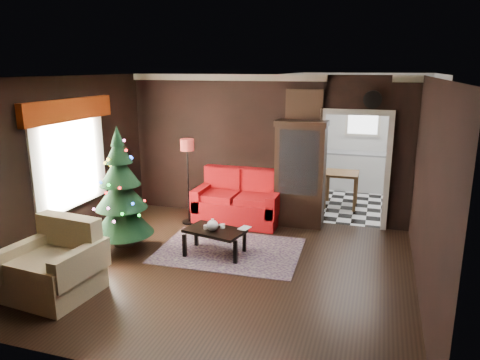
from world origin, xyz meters
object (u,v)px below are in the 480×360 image
(coffee_table, at_px, (215,242))
(wall_clock, at_px, (373,100))
(christmas_tree, at_px, (121,189))
(teapot, at_px, (213,225))
(loveseat, at_px, (238,197))
(floor_lamp, at_px, (188,182))
(curio_cabinet, at_px, (300,176))
(armchair, at_px, (53,263))
(kitchen_table, at_px, (341,189))

(coffee_table, height_order, wall_clock, wall_clock)
(christmas_tree, relative_size, coffee_table, 2.05)
(christmas_tree, bearing_deg, teapot, 9.11)
(loveseat, xyz_separation_m, floor_lamp, (-0.87, -0.37, 0.33))
(curio_cabinet, relative_size, wall_clock, 5.94)
(floor_lamp, distance_m, coffee_table, 1.70)
(floor_lamp, xyz_separation_m, wall_clock, (3.22, 0.77, 1.55))
(christmas_tree, distance_m, armchair, 1.67)
(armchair, height_order, kitchen_table, armchair)
(christmas_tree, bearing_deg, kitchen_table, 48.41)
(armchair, bearing_deg, teapot, 55.34)
(teapot, xyz_separation_m, kitchen_table, (1.69, 3.32, -0.15))
(loveseat, xyz_separation_m, coffee_table, (0.12, -1.60, -0.28))
(curio_cabinet, height_order, coffee_table, curio_cabinet)
(floor_lamp, relative_size, teapot, 7.98)
(coffee_table, relative_size, wall_clock, 2.87)
(christmas_tree, xyz_separation_m, armchair, (-0.07, -1.57, -0.59))
(curio_cabinet, xyz_separation_m, kitchen_table, (0.65, 1.43, -0.57))
(christmas_tree, distance_m, coffee_table, 1.72)
(armchair, bearing_deg, floor_lamp, 85.68)
(loveseat, distance_m, kitchen_table, 2.45)
(loveseat, bearing_deg, christmas_tree, -125.41)
(kitchen_table, bearing_deg, armchair, -122.16)
(teapot, distance_m, wall_clock, 3.57)
(christmas_tree, height_order, wall_clock, wall_clock)
(armchair, xyz_separation_m, teapot, (1.53, 1.80, 0.06))
(kitchen_table, bearing_deg, loveseat, -137.49)
(curio_cabinet, bearing_deg, floor_lamp, -163.75)
(curio_cabinet, distance_m, wall_clock, 1.88)
(loveseat, distance_m, wall_clock, 3.04)
(wall_clock, bearing_deg, loveseat, -170.34)
(armchair, relative_size, kitchen_table, 1.38)
(curio_cabinet, height_order, armchair, curio_cabinet)
(curio_cabinet, bearing_deg, wall_clock, 8.53)
(curio_cabinet, height_order, kitchen_table, curio_cabinet)
(loveseat, relative_size, floor_lamp, 1.04)
(curio_cabinet, relative_size, christmas_tree, 1.01)
(loveseat, height_order, coffee_table, loveseat)
(teapot, relative_size, kitchen_table, 0.27)
(christmas_tree, bearing_deg, wall_clock, 31.88)
(wall_clock, bearing_deg, armchair, -134.25)
(kitchen_table, bearing_deg, christmas_tree, -131.59)
(loveseat, xyz_separation_m, christmas_tree, (-1.35, -1.90, 0.55))
(loveseat, bearing_deg, floor_lamp, -157.05)
(armchair, distance_m, wall_clock, 5.73)
(christmas_tree, xyz_separation_m, teapot, (1.46, 0.23, -0.53))
(curio_cabinet, height_order, wall_clock, wall_clock)
(loveseat, bearing_deg, armchair, -112.25)
(floor_lamp, distance_m, kitchen_table, 3.38)
(floor_lamp, xyz_separation_m, teapot, (0.98, -1.30, -0.31))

